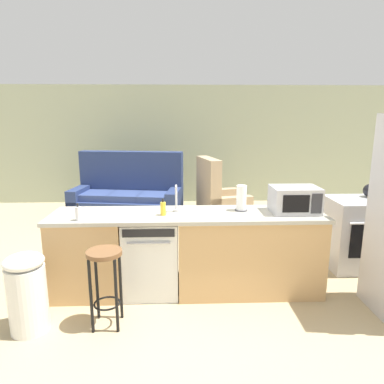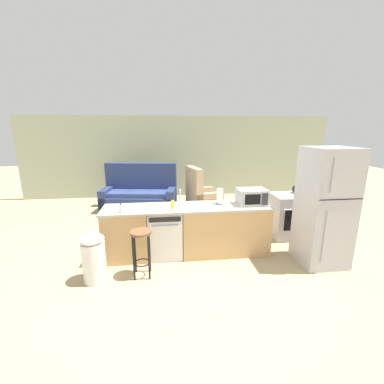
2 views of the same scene
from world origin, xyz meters
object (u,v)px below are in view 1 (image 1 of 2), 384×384
at_px(dishwasher, 152,255).
at_px(paper_towel_roll, 241,198).
at_px(couch, 129,198).
at_px(trash_bin, 27,292).
at_px(soap_bottle, 163,208).
at_px(armchair, 218,204).
at_px(bar_stool, 105,272).
at_px(dish_soap_bottle, 78,213).
at_px(microwave, 295,200).
at_px(stove_range, 358,233).
at_px(kettle, 370,190).

xyz_separation_m(dishwasher, paper_towel_roll, (0.99, 0.08, 0.62)).
bearing_deg(couch, trash_bin, -96.52).
height_order(soap_bottle, armchair, armchair).
xyz_separation_m(bar_stool, couch, (-0.29, 3.49, -0.14)).
height_order(dishwasher, dish_soap_bottle, dish_soap_bottle).
xyz_separation_m(paper_towel_roll, soap_bottle, (-0.85, -0.15, -0.07)).
bearing_deg(microwave, soap_bottle, -177.26).
relative_size(microwave, paper_towel_roll, 1.77).
relative_size(soap_bottle, trash_bin, 0.24).
relative_size(microwave, couch, 0.24).
distance_m(dish_soap_bottle, armchair, 3.32).
bearing_deg(armchair, soap_bottle, -108.76).
relative_size(dishwasher, microwave, 1.68).
xyz_separation_m(trash_bin, couch, (0.40, 3.54, 0.02)).
xyz_separation_m(microwave, dish_soap_bottle, (-2.25, -0.22, -0.07)).
bearing_deg(dish_soap_bottle, dishwasher, 17.80).
bearing_deg(microwave, paper_towel_roll, 171.32).
height_order(couch, armchair, couch).
height_order(dishwasher, trash_bin, dishwasher).
height_order(stove_range, kettle, kettle).
xyz_separation_m(microwave, couch, (-2.21, 2.85, -0.65)).
relative_size(microwave, trash_bin, 0.68).
height_order(stove_range, soap_bottle, soap_bottle).
bearing_deg(stove_range, dish_soap_bottle, -166.81).
xyz_separation_m(kettle, armchair, (-1.74, 1.86, -0.64)).
relative_size(stove_range, microwave, 1.80).
bearing_deg(stove_range, bar_stool, -158.18).
bearing_deg(trash_bin, soap_bottle, 27.46).
distance_m(dishwasher, stove_range, 2.66).
xyz_separation_m(dishwasher, armchair, (1.03, 2.54, -0.07)).
relative_size(stove_range, bar_stool, 1.22).
distance_m(microwave, kettle, 1.39).
distance_m(stove_range, paper_towel_roll, 1.77).
bearing_deg(trash_bin, kettle, 19.70).
distance_m(soap_bottle, armchair, 2.83).
distance_m(dish_soap_bottle, bar_stool, 0.69).
bearing_deg(bar_stool, trash_bin, -175.62).
height_order(soap_bottle, couch, couch).
bearing_deg(paper_towel_roll, dish_soap_bottle, -169.64).
bearing_deg(microwave, trash_bin, -165.20).
bearing_deg(dishwasher, paper_towel_roll, 4.88).
xyz_separation_m(soap_bottle, couch, (-0.80, 2.91, -0.58)).
bearing_deg(kettle, dishwasher, -166.22).
bearing_deg(stove_range, trash_bin, -161.27).
bearing_deg(microwave, dishwasher, 179.95).
bearing_deg(soap_bottle, microwave, 2.74).
bearing_deg(dish_soap_bottle, bar_stool, -51.35).
height_order(microwave, kettle, microwave).
distance_m(stove_range, dish_soap_bottle, 3.43).
relative_size(soap_bottle, kettle, 0.86).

